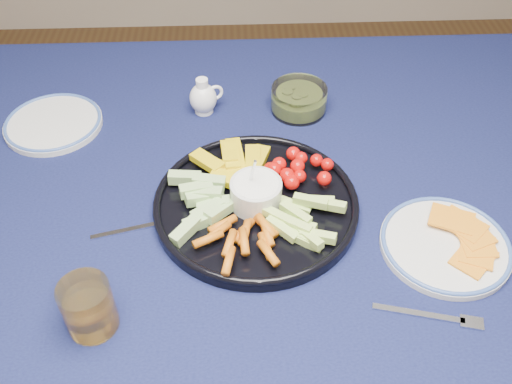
{
  "coord_description": "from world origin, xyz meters",
  "views": [
    {
      "loc": [
        -0.14,
        -0.73,
        1.46
      ],
      "look_at": [
        -0.12,
        -0.05,
        0.79
      ],
      "focal_mm": 40.0,
      "sensor_mm": 36.0,
      "label": 1
    }
  ],
  "objects_px": {
    "crudite_platter": "(255,202)",
    "creamer_pitcher": "(204,98)",
    "juice_tumbler": "(89,309)",
    "cheese_plate": "(446,243)",
    "side_plate_extra": "(53,123)",
    "dining_table": "(315,222)",
    "pickle_bowl": "(299,100)"
  },
  "relations": [
    {
      "from": "crudite_platter",
      "to": "cheese_plate",
      "type": "distance_m",
      "value": 0.32
    },
    {
      "from": "cheese_plate",
      "to": "juice_tumbler",
      "type": "xyz_separation_m",
      "value": [
        -0.55,
        -0.12,
        0.03
      ]
    },
    {
      "from": "crudite_platter",
      "to": "cheese_plate",
      "type": "height_order",
      "value": "crudite_platter"
    },
    {
      "from": "crudite_platter",
      "to": "juice_tumbler",
      "type": "xyz_separation_m",
      "value": [
        -0.24,
        -0.22,
        0.02
      ]
    },
    {
      "from": "creamer_pitcher",
      "to": "side_plate_extra",
      "type": "bearing_deg",
      "value": -172.75
    },
    {
      "from": "pickle_bowl",
      "to": "crudite_platter",
      "type": "bearing_deg",
      "value": -109.85
    },
    {
      "from": "dining_table",
      "to": "crudite_platter",
      "type": "xyz_separation_m",
      "value": [
        -0.12,
        -0.05,
        0.11
      ]
    },
    {
      "from": "crudite_platter",
      "to": "juice_tumbler",
      "type": "height_order",
      "value": "crudite_platter"
    },
    {
      "from": "crudite_platter",
      "to": "juice_tumbler",
      "type": "relative_size",
      "value": 4.08
    },
    {
      "from": "dining_table",
      "to": "crudite_platter",
      "type": "height_order",
      "value": "crudite_platter"
    },
    {
      "from": "dining_table",
      "to": "crudite_platter",
      "type": "relative_size",
      "value": 4.72
    },
    {
      "from": "creamer_pitcher",
      "to": "juice_tumbler",
      "type": "distance_m",
      "value": 0.53
    },
    {
      "from": "juice_tumbler",
      "to": "pickle_bowl",
      "type": "bearing_deg",
      "value": 55.69
    },
    {
      "from": "cheese_plate",
      "to": "juice_tumbler",
      "type": "bearing_deg",
      "value": -167.59
    },
    {
      "from": "pickle_bowl",
      "to": "side_plate_extra",
      "type": "xyz_separation_m",
      "value": [
        -0.5,
        -0.03,
        -0.02
      ]
    },
    {
      "from": "crudite_platter",
      "to": "side_plate_extra",
      "type": "distance_m",
      "value": 0.47
    },
    {
      "from": "dining_table",
      "to": "cheese_plate",
      "type": "xyz_separation_m",
      "value": [
        0.19,
        -0.15,
        0.1
      ]
    },
    {
      "from": "crudite_platter",
      "to": "creamer_pitcher",
      "type": "distance_m",
      "value": 0.3
    },
    {
      "from": "juice_tumbler",
      "to": "cheese_plate",
      "type": "bearing_deg",
      "value": 12.41
    },
    {
      "from": "dining_table",
      "to": "pickle_bowl",
      "type": "bearing_deg",
      "value": 93.56
    },
    {
      "from": "crudite_platter",
      "to": "side_plate_extra",
      "type": "xyz_separation_m",
      "value": [
        -0.4,
        0.25,
        -0.01
      ]
    },
    {
      "from": "dining_table",
      "to": "crudite_platter",
      "type": "bearing_deg",
      "value": -158.04
    },
    {
      "from": "crudite_platter",
      "to": "cheese_plate",
      "type": "bearing_deg",
      "value": -17.9
    },
    {
      "from": "side_plate_extra",
      "to": "cheese_plate",
      "type": "bearing_deg",
      "value": -26.46
    },
    {
      "from": "crudite_platter",
      "to": "pickle_bowl",
      "type": "xyz_separation_m",
      "value": [
        0.1,
        0.29,
        0.0
      ]
    },
    {
      "from": "cheese_plate",
      "to": "juice_tumbler",
      "type": "height_order",
      "value": "juice_tumbler"
    },
    {
      "from": "creamer_pitcher",
      "to": "juice_tumbler",
      "type": "bearing_deg",
      "value": -106.24
    },
    {
      "from": "side_plate_extra",
      "to": "juice_tumbler",
      "type": "bearing_deg",
      "value": -71.67
    },
    {
      "from": "pickle_bowl",
      "to": "creamer_pitcher",
      "type": "bearing_deg",
      "value": 178.9
    },
    {
      "from": "juice_tumbler",
      "to": "side_plate_extra",
      "type": "xyz_separation_m",
      "value": [
        -0.16,
        0.47,
        -0.03
      ]
    },
    {
      "from": "pickle_bowl",
      "to": "side_plate_extra",
      "type": "height_order",
      "value": "pickle_bowl"
    },
    {
      "from": "dining_table",
      "to": "pickle_bowl",
      "type": "relative_size",
      "value": 14.47
    }
  ]
}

